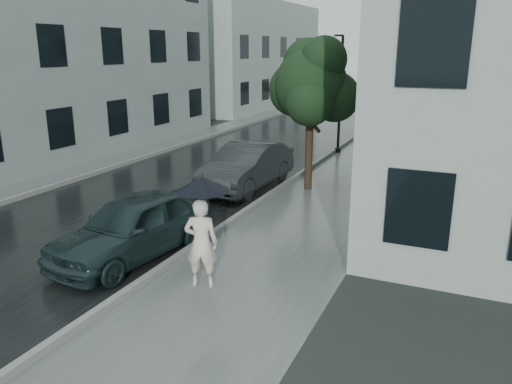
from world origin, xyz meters
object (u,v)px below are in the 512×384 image
at_px(pedestrian, 201,243).
at_px(car_far, 247,166).
at_px(lamp_post, 338,85).
at_px(car_near, 133,226).
at_px(street_tree, 312,84).

height_order(pedestrian, car_far, pedestrian).
xyz_separation_m(pedestrian, car_far, (-2.22, 6.90, -0.16)).
bearing_deg(pedestrian, car_far, -90.32).
height_order(pedestrian, lamp_post, lamp_post).
bearing_deg(car_near, car_far, 99.25).
bearing_deg(street_tree, lamp_post, 97.42).
relative_size(lamp_post, car_far, 1.15).
bearing_deg(car_near, street_tree, 83.66).
bearing_deg(lamp_post, pedestrian, -68.23).
height_order(street_tree, lamp_post, lamp_post).
bearing_deg(pedestrian, street_tree, -105.97).
bearing_deg(car_far, car_near, -86.71).
height_order(lamp_post, car_near, lamp_post).
relative_size(street_tree, lamp_post, 0.95).
relative_size(street_tree, car_near, 1.18).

